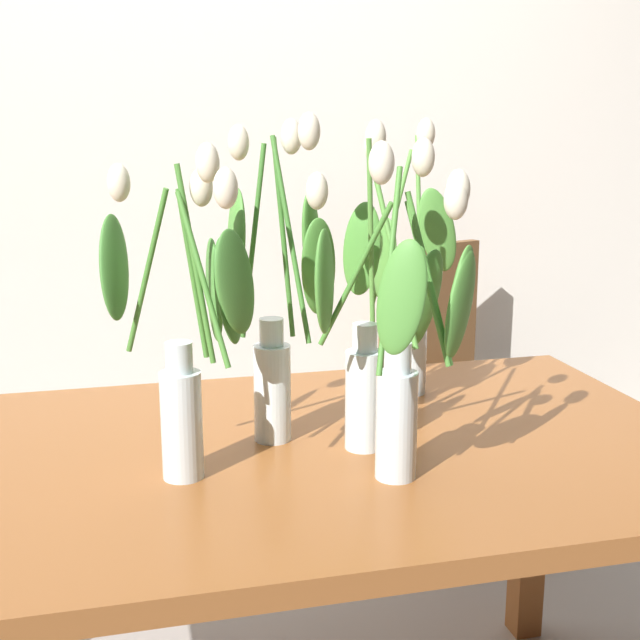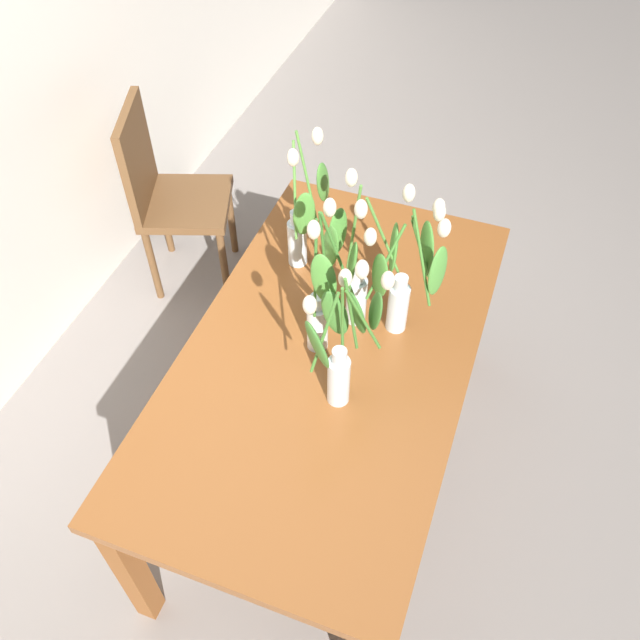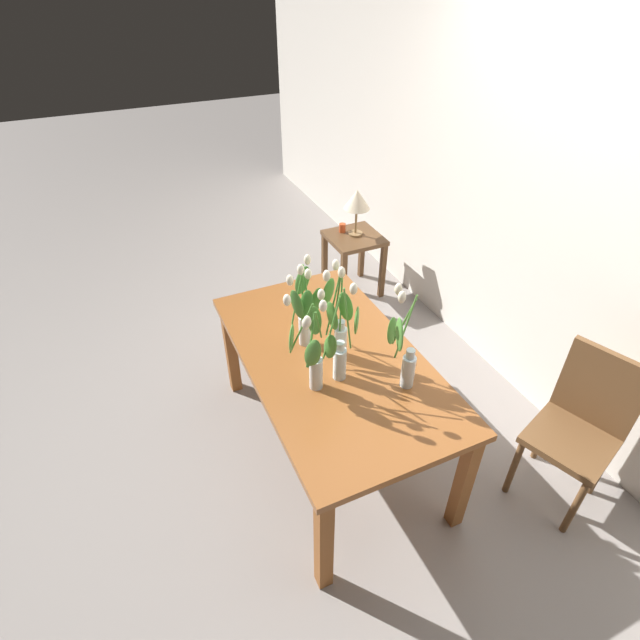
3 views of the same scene
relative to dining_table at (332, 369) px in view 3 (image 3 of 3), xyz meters
name	(u,v)px [view 3 (image 3 of 3)]	position (x,y,z in m)	size (l,w,h in m)	color
ground_plane	(330,445)	(0.00, 0.00, -0.65)	(18.00, 18.00, 0.00)	gray
room_wall_rear	(568,204)	(0.00, 1.47, 0.70)	(9.00, 0.10, 2.70)	silver
dining_table	(332,369)	(0.00, 0.00, 0.00)	(1.60, 0.90, 0.74)	brown
tulip_vase_0	(312,354)	(0.17, -0.19, 0.31)	(0.27, 0.23, 0.55)	silver
tulip_vase_1	(338,323)	(0.02, 0.02, 0.32)	(0.20, 0.16, 0.59)	silver
tulip_vase_2	(305,311)	(-0.15, -0.09, 0.32)	(0.25, 0.21, 0.54)	silver
tulip_vase_3	(404,356)	(0.34, 0.22, 0.28)	(0.19, 0.14, 0.58)	silver
tulip_vase_4	(340,351)	(0.17, -0.04, 0.28)	(0.16, 0.24, 0.58)	silver
dining_chair	(581,422)	(0.79, 1.07, -0.12)	(0.51, 0.51, 0.93)	brown
side_table	(354,248)	(-1.52, 0.94, -0.22)	(0.44, 0.44, 0.55)	brown
table_lamp	(357,201)	(-1.54, 0.96, 0.21)	(0.22, 0.22, 0.40)	olive
pillar_candle	(342,228)	(-1.63, 0.88, -0.06)	(0.06, 0.06, 0.07)	#CC4C23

